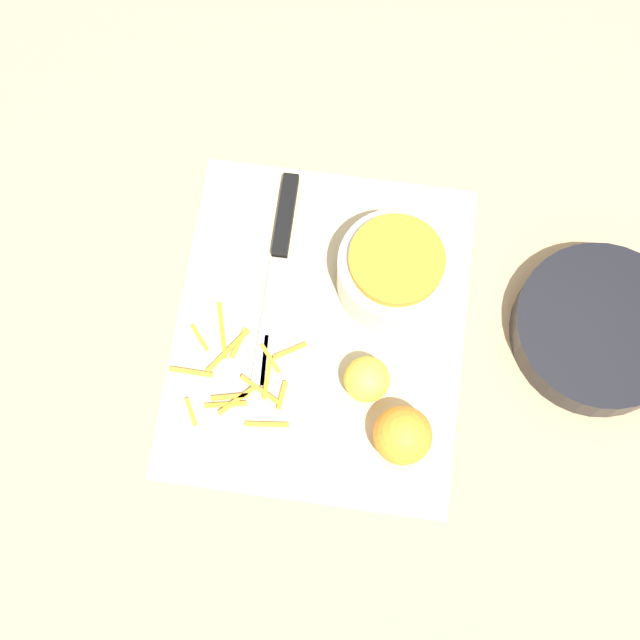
{
  "coord_description": "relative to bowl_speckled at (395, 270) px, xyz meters",
  "views": [
    {
      "loc": [
        0.33,
        0.05,
        1.06
      ],
      "look_at": [
        0.0,
        0.0,
        0.04
      ],
      "focal_mm": 50.0,
      "sensor_mm": 36.0,
      "label": 1
    }
  ],
  "objects": [
    {
      "name": "ground_plane",
      "position": [
        0.07,
        -0.08,
        -0.05
      ],
      "size": [
        4.0,
        4.0,
        0.0
      ],
      "primitive_type": "plane",
      "color": "tan"
    },
    {
      "name": "cutting_board",
      "position": [
        0.07,
        -0.08,
        -0.04
      ],
      "size": [
        0.43,
        0.36,
        0.01
      ],
      "color": "#CCB284",
      "rests_on": "ground_plane"
    },
    {
      "name": "bowl_speckled",
      "position": [
        0.0,
        0.0,
        0.0
      ],
      "size": [
        0.14,
        0.14,
        0.08
      ],
      "color": "silver",
      "rests_on": "cutting_board"
    },
    {
      "name": "bowl_dark",
      "position": [
        0.03,
        0.26,
        -0.02
      ],
      "size": [
        0.21,
        0.21,
        0.05
      ],
      "color": "black",
      "rests_on": "ground_plane"
    },
    {
      "name": "knife",
      "position": [
        -0.04,
        -0.15,
        -0.03
      ],
      "size": [
        0.28,
        0.02,
        0.02
      ],
      "rotation": [
        0.0,
        0.0,
        0.01
      ],
      "color": "black",
      "rests_on": "cutting_board"
    },
    {
      "name": "orange_left",
      "position": [
        0.2,
        0.03,
        -0.0
      ],
      "size": [
        0.07,
        0.07,
        0.07
      ],
      "color": "orange",
      "rests_on": "cutting_board"
    },
    {
      "name": "lemon",
      "position": [
        0.14,
        -0.02,
        -0.01
      ],
      "size": [
        0.06,
        0.06,
        0.06
      ],
      "color": "gold",
      "rests_on": "cutting_board"
    },
    {
      "name": "peel_pile",
      "position": [
        0.14,
        -0.17,
        -0.04
      ],
      "size": [
        0.16,
        0.16,
        0.01
      ],
      "color": "orange",
      "rests_on": "cutting_board"
    }
  ]
}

